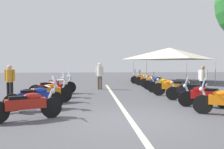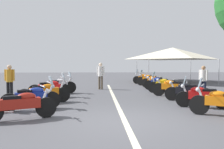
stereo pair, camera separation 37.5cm
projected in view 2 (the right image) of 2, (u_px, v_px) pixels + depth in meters
ground_plane at (125, 121)px, 6.62m from camera, size 80.00×80.00×0.00m
lane_centre_stripe at (115, 99)px, 10.71m from camera, size 15.07×0.16×0.01m
motorcycle_left_row_0 at (21, 105)px, 6.77m from camera, size 1.06×1.97×0.99m
motorcycle_left_row_1 at (32, 97)px, 8.25m from camera, size 0.98×1.98×1.21m
motorcycle_left_row_2 at (45, 92)px, 9.66m from camera, size 1.05×2.08×1.00m
motorcycle_left_row_3 at (50, 88)px, 11.21m from camera, size 0.90×1.97×1.23m
motorcycle_left_row_4 at (58, 85)px, 12.78m from camera, size 0.90×1.96×1.23m
motorcycle_right_row_0 at (223, 102)px, 7.19m from camera, size 1.18×1.89×1.21m
motorcycle_right_row_1 at (202, 96)px, 8.62m from camera, size 0.95×1.89×1.19m
motorcycle_right_row_2 at (188, 91)px, 10.16m from camera, size 1.06×1.91×0.99m
motorcycle_right_row_3 at (172, 87)px, 11.69m from camera, size 1.11×1.94×1.02m
motorcycle_right_row_4 at (166, 85)px, 13.03m from camera, size 1.12×2.01×1.21m
motorcycle_right_row_5 at (159, 83)px, 14.65m from camera, size 1.04×1.87×0.98m
motorcycle_right_row_6 at (155, 81)px, 16.09m from camera, size 1.18×1.82×1.00m
motorcycle_right_row_7 at (149, 80)px, 17.57m from camera, size 1.19×1.89×1.23m
motorcycle_right_row_8 at (145, 78)px, 19.16m from camera, size 1.06×1.99×1.22m
bystander_0 at (203, 78)px, 11.81m from camera, size 0.48×0.32×1.57m
bystander_1 at (10, 79)px, 11.00m from camera, size 0.32×0.52×1.62m
bystander_2 at (101, 74)px, 15.02m from camera, size 0.32×0.49×1.74m
event_tent at (173, 53)px, 21.43m from camera, size 6.46×6.46×3.20m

